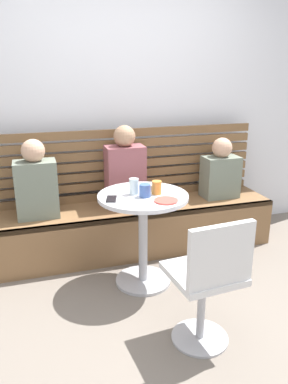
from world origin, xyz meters
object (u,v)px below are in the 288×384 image
Objects in this scene: booth_bench at (129,229)px; person_child_middle at (220,171)px; plate_small at (166,201)px; phone_on_table at (111,199)px; person_child_left at (36,183)px; cup_glass_tall at (134,186)px; cup_mug_blue at (145,191)px; cup_espresso_small at (150,188)px; white_chair at (209,279)px; cafe_table at (143,222)px; cup_tumbler_orange at (157,188)px; person_adult at (125,171)px.

person_child_middle reaches higher than booth_bench.
phone_on_table is (-0.36, 0.16, -0.00)m from plate_small.
booth_bench is 4.09× the size of person_child_left.
cup_glass_tall reaches higher than cup_mug_blue.
cup_espresso_small is at bearing 10.14° from cup_glass_tall.
person_child_middle reaches higher than cup_mug_blue.
person_child_middle is (0.80, 1.39, 0.23)m from white_chair.
cafe_table is 0.29m from cup_tumbler_orange.
cup_espresso_small is at bearing 99.60° from plate_small.
cafe_table is 1.13m from person_child_middle.
booth_bench is 0.75m from cup_espresso_small.
white_chair is at bearing -79.40° from cafe_table.
person_child_left is 4.71× the size of phone_on_table.
person_child_left is at bearing 138.78° from plate_small.
person_adult reaches higher than cafe_table.
person_child_middle is 5.78× the size of cup_tumbler_orange.
person_adult is 0.55m from cup_espresso_small.
cup_glass_tall is 0.71× the size of plate_small.
white_chair is at bearing 134.09° from phone_on_table.
white_chair reaches higher than booth_bench.
person_adult is at bearing 109.09° from booth_bench.
cup_tumbler_orange reaches higher than phone_on_table.
cup_mug_blue is (-0.15, 0.76, 0.32)m from white_chair.
cup_tumbler_orange is at bearing -34.13° from person_child_left.
cup_tumbler_orange is 0.08m from cup_espresso_small.
white_chair is 1.46m from person_adult.
phone_on_table is (-1.20, -0.62, 0.05)m from person_child_middle.
cup_espresso_small is 0.40× the size of phone_on_table.
person_child_middle is 4.82× the size of cup_glass_tall.
person_child_left reaches higher than cup_tumbler_orange.
cup_tumbler_orange is at bearing -83.12° from booth_bench.
cup_glass_tall is at bearing 126.24° from cup_mug_blue.
phone_on_table is at bearing -114.96° from booth_bench.
cup_espresso_small is at bearing -31.75° from person_child_left.
plate_small is at bearing -41.22° from person_child_left.
cup_glass_tall is (-0.21, 0.84, 0.34)m from white_chair.
phone_on_table is at bearing -152.81° from person_child_middle.
cup_mug_blue is (0.06, -0.08, -0.01)m from cup_glass_tall.
person_child_middle is at bearing 31.28° from cafe_table.
person_adult is 0.70m from phone_on_table.
cafe_table is (-0.03, -0.56, 0.30)m from booth_bench.
cup_tumbler_orange reaches higher than booth_bench.
person_child_left is at bearing 140.72° from cup_mug_blue.
person_child_middle reaches higher than plate_small.
white_chair is (0.12, -1.38, 0.24)m from booth_bench.
cup_glass_tall is at bearing -169.86° from cup_espresso_small.
cup_mug_blue is at bearing -161.05° from cup_tumbler_orange.
cafe_table is 0.65m from person_adult.
phone_on_table is at bearing -50.04° from person_child_left.
booth_bench is 1.40m from white_chair.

